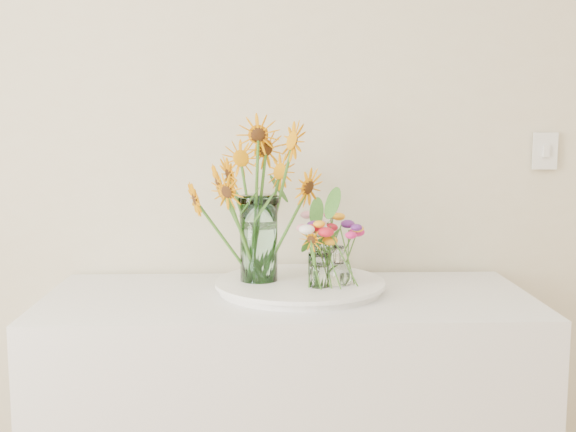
# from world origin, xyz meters

# --- Properties ---
(tray) EXTENTS (0.48, 0.48, 0.02)m
(tray) POSITION_xyz_m (-0.09, 1.98, 0.91)
(tray) COLOR white
(tray) RESTS_ON counter
(mason_jar) EXTENTS (0.13, 0.13, 0.26)m
(mason_jar) POSITION_xyz_m (-0.21, 1.99, 1.05)
(mason_jar) COLOR #BCF9E5
(mason_jar) RESTS_ON tray
(sunflower_bouquet) EXTENTS (0.81, 0.81, 0.49)m
(sunflower_bouquet) POSITION_xyz_m (-0.21, 1.99, 1.17)
(sunflower_bouquet) COLOR orange
(sunflower_bouquet) RESTS_ON tray
(small_vase_a) EXTENTS (0.07, 0.07, 0.10)m
(small_vase_a) POSITION_xyz_m (-0.04, 1.90, 0.98)
(small_vase_a) COLOR white
(small_vase_a) RESTS_ON tray
(wildflower_posy_a) EXTENTS (0.17, 0.17, 0.19)m
(wildflower_posy_a) POSITION_xyz_m (-0.04, 1.90, 1.02)
(wildflower_posy_a) COLOR #FDA416
(wildflower_posy_a) RESTS_ON tray
(small_vase_b) EXTENTS (0.09, 0.09, 0.12)m
(small_vase_b) POSITION_xyz_m (0.02, 1.93, 0.98)
(small_vase_b) COLOR white
(small_vase_b) RESTS_ON tray
(wildflower_posy_b) EXTENTS (0.23, 0.23, 0.21)m
(wildflower_posy_b) POSITION_xyz_m (0.02, 1.93, 1.03)
(wildflower_posy_b) COLOR #FDA416
(wildflower_posy_b) RESTS_ON tray
(small_vase_c) EXTENTS (0.08, 0.08, 0.13)m
(small_vase_c) POSITION_xyz_m (-0.01, 2.05, 0.99)
(small_vase_c) COLOR white
(small_vase_c) RESTS_ON tray
(wildflower_posy_c) EXTENTS (0.18, 0.18, 0.22)m
(wildflower_posy_c) POSITION_xyz_m (-0.01, 2.05, 1.03)
(wildflower_posy_c) COLOR #FDA416
(wildflower_posy_c) RESTS_ON tray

